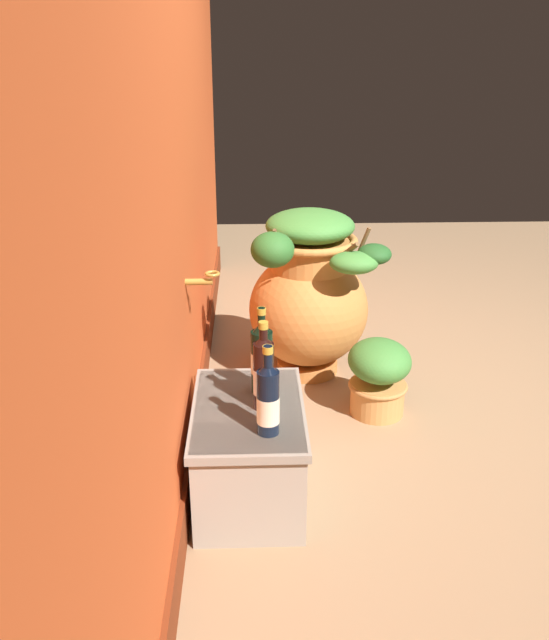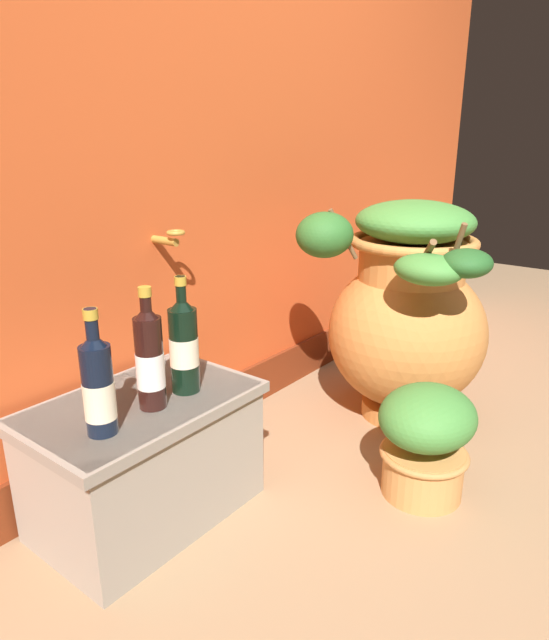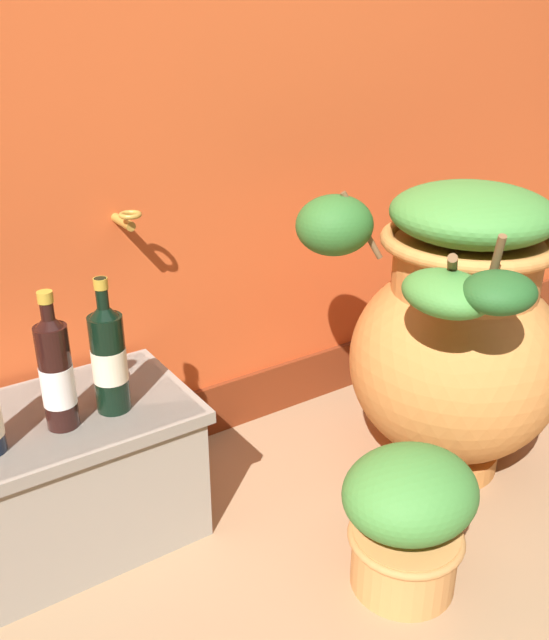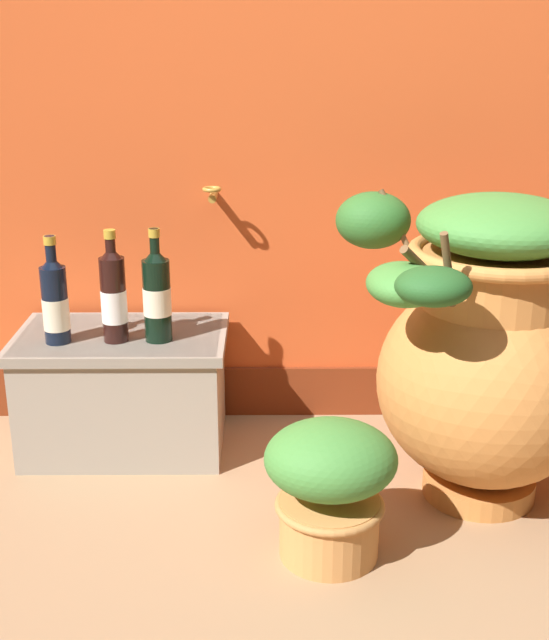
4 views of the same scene
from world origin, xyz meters
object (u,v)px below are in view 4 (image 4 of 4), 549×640
at_px(wine_bottle_left, 113,294).
at_px(wine_bottle_right, 157,293).
at_px(wine_bottle_middle, 55,300).
at_px(terracotta_urn, 485,351).
at_px(potted_shrub, 330,485).

bearing_deg(wine_bottle_left, wine_bottle_right, 1.88).
height_order(wine_bottle_left, wine_bottle_right, wine_bottle_right).
distance_m(wine_bottle_left, wine_bottle_middle, 0.16).
xyz_separation_m(terracotta_urn, wine_bottle_middle, (-1.16, 0.23, 0.07)).
bearing_deg(terracotta_urn, wine_bottle_middle, 168.83).
distance_m(wine_bottle_right, potted_shrub, 0.76).
distance_m(terracotta_urn, wine_bottle_right, 0.91).
distance_m(terracotta_urn, wine_bottle_left, 1.03).
bearing_deg(wine_bottle_right, potted_shrub, -48.55).
relative_size(terracotta_urn, potted_shrub, 2.38).
relative_size(wine_bottle_left, potted_shrub, 0.93).
xyz_separation_m(wine_bottle_left, potted_shrub, (0.58, -0.52, -0.31)).
relative_size(wine_bottle_left, wine_bottle_middle, 1.05).
distance_m(wine_bottle_middle, potted_shrub, 0.95).
height_order(wine_bottle_middle, potted_shrub, wine_bottle_middle).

